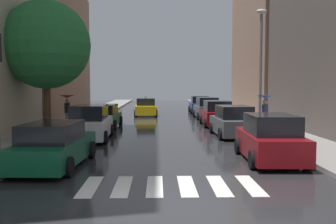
# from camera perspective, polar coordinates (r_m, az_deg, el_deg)

# --- Properties ---
(ground_plane) EXTENTS (28.00, 72.00, 0.04)m
(ground_plane) POSITION_cam_1_polar(r_m,az_deg,el_deg) (32.31, -0.94, -0.88)
(ground_plane) COLOR #262629
(sidewalk_left) EXTENTS (3.00, 72.00, 0.15)m
(sidewalk_left) POSITION_cam_1_polar(r_m,az_deg,el_deg) (32.87, -12.35, -0.72)
(sidewalk_left) COLOR gray
(sidewalk_left) RESTS_ON ground
(sidewalk_right) EXTENTS (3.00, 72.00, 0.15)m
(sidewalk_right) POSITION_cam_1_polar(r_m,az_deg,el_deg) (33.02, 10.41, -0.67)
(sidewalk_right) COLOR gray
(sidewalk_right) RESTS_ON ground
(crosswalk_stripes) EXTENTS (4.95, 2.20, 0.01)m
(crosswalk_stripes) POSITION_cam_1_polar(r_m,az_deg,el_deg) (10.56, 0.44, -11.31)
(crosswalk_stripes) COLOR silver
(crosswalk_stripes) RESTS_ON ground
(building_left_mid) EXTENTS (6.00, 16.62, 12.04)m
(building_left_mid) POSITION_cam_1_polar(r_m,az_deg,el_deg) (35.56, -19.24, 9.10)
(building_left_mid) COLOR #8C6B56
(building_left_mid) RESTS_ON ground
(building_right_mid) EXTENTS (6.00, 12.91, 14.56)m
(building_right_mid) POSITION_cam_1_polar(r_m,az_deg,el_deg) (37.36, 16.43, 10.86)
(building_right_mid) COLOR #8C6B56
(building_right_mid) RESTS_ON ground
(parked_car_left_nearest) EXTENTS (2.24, 4.72, 1.55)m
(parked_car_left_nearest) POSITION_cam_1_polar(r_m,az_deg,el_deg) (13.42, -17.16, -4.98)
(parked_car_left_nearest) COLOR #0C4C2D
(parked_car_left_nearest) RESTS_ON ground
(parked_car_left_second) EXTENTS (2.14, 4.43, 1.81)m
(parked_car_left_second) POSITION_cam_1_polar(r_m,az_deg,el_deg) (19.51, -11.93, -1.76)
(parked_car_left_second) COLOR silver
(parked_car_left_second) RESTS_ON ground
(parked_car_left_third) EXTENTS (2.13, 4.32, 1.54)m
(parked_car_left_third) POSITION_cam_1_polar(r_m,az_deg,el_deg) (25.06, -9.81, -0.69)
(parked_car_left_third) COLOR #0C4C2D
(parked_car_left_third) RESTS_ON ground
(parked_car_right_nearest) EXTENTS (2.18, 4.34, 1.75)m
(parked_car_right_nearest) POSITION_cam_1_polar(r_m,az_deg,el_deg) (14.23, 15.44, -4.10)
(parked_car_right_nearest) COLOR maroon
(parked_car_right_nearest) RESTS_ON ground
(parked_car_right_second) EXTENTS (2.20, 4.19, 1.70)m
(parked_car_right_second) POSITION_cam_1_polar(r_m,az_deg,el_deg) (20.58, 10.01, -1.55)
(parked_car_right_second) COLOR #474C51
(parked_car_right_second) RESTS_ON ground
(parked_car_right_third) EXTENTS (2.07, 4.19, 1.75)m
(parked_car_right_third) POSITION_cam_1_polar(r_m,az_deg,el_deg) (25.79, 7.50, -0.33)
(parked_car_right_third) COLOR maroon
(parked_car_right_third) RESTS_ON ground
(parked_car_right_fourth) EXTENTS (2.08, 4.23, 1.80)m
(parked_car_right_fourth) POSITION_cam_1_polar(r_m,az_deg,el_deg) (31.38, 5.99, 0.51)
(parked_car_right_fourth) COLOR #474C51
(parked_car_right_fourth) RESTS_ON ground
(parked_car_right_fifth) EXTENTS (2.13, 4.46, 1.72)m
(parked_car_right_fifth) POSITION_cam_1_polar(r_m,az_deg,el_deg) (37.66, 4.88, 1.08)
(parked_car_right_fifth) COLOR navy
(parked_car_right_fifth) RESTS_ON ground
(taxi_midroad) EXTENTS (2.16, 4.36, 1.81)m
(taxi_midroad) POSITION_cam_1_polar(r_m,az_deg,el_deg) (34.27, -3.43, 0.72)
(taxi_midroad) COLOR yellow
(taxi_midroad) RESTS_ON ground
(pedestrian_foreground) EXTENTS (1.06, 1.06, 2.01)m
(pedestrian_foreground) POSITION_cam_1_polar(r_m,az_deg,el_deg) (25.63, -15.29, 1.37)
(pedestrian_foreground) COLOR gray
(pedestrian_foreground) RESTS_ON sidewalk_left
(pedestrian_near_tree) EXTENTS (1.03, 1.03, 2.08)m
(pedestrian_near_tree) POSITION_cam_1_polar(r_m,az_deg,el_deg) (22.32, 14.74, 1.08)
(pedestrian_near_tree) COLOR black
(pedestrian_near_tree) RESTS_ON sidewalk_right
(street_tree_left) EXTENTS (4.85, 4.85, 7.31)m
(street_tree_left) POSITION_cam_1_polar(r_m,az_deg,el_deg) (21.65, -18.27, 9.80)
(street_tree_left) COLOR #513823
(street_tree_left) RESTS_ON sidewalk_left
(lamp_post_right) EXTENTS (0.60, 0.28, 6.98)m
(lamp_post_right) POSITION_cam_1_polar(r_m,az_deg,el_deg) (22.03, 14.10, 7.55)
(lamp_post_right) COLOR #595B60
(lamp_post_right) RESTS_ON sidewalk_right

